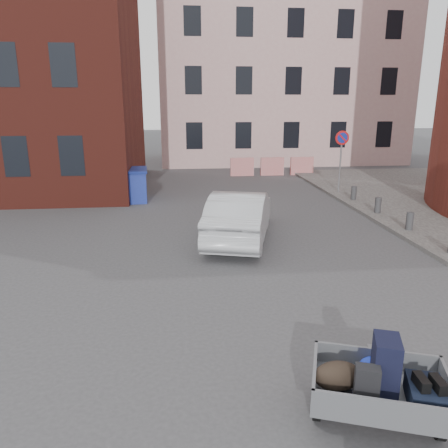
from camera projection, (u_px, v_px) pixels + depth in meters
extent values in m
plane|color=#38383A|center=(230.00, 285.00, 9.67)|extent=(120.00, 120.00, 0.00)
cube|color=#C79999|center=(279.00, 56.00, 29.50)|extent=(16.00, 8.00, 14.00)
cylinder|color=gray|center=(340.00, 162.00, 19.01)|extent=(0.07, 0.07, 2.60)
cylinder|color=red|center=(342.00, 138.00, 18.71)|extent=(0.60, 0.03, 0.60)
cylinder|color=navy|center=(342.00, 138.00, 18.69)|extent=(0.44, 0.03, 0.44)
cylinder|color=#3A3A3D|center=(410.00, 221.00, 13.44)|extent=(0.22, 0.22, 0.55)
cylinder|color=#3A3A3D|center=(378.00, 205.00, 15.55)|extent=(0.22, 0.22, 0.55)
cylinder|color=#3A3A3D|center=(354.00, 193.00, 17.66)|extent=(0.22, 0.22, 0.55)
cube|color=red|center=(242.00, 167.00, 24.17)|extent=(1.30, 0.18, 1.00)
cube|color=red|center=(272.00, 166.00, 24.34)|extent=(1.30, 0.18, 1.00)
cube|color=red|center=(302.00, 166.00, 24.52)|extent=(1.30, 0.18, 1.00)
cylinder|color=black|center=(317.00, 402.00, 5.56)|extent=(0.24, 0.45, 0.44)
cylinder|color=black|center=(440.00, 421.00, 5.23)|extent=(0.24, 0.45, 0.44)
cube|color=slate|center=(379.00, 395.00, 5.33)|extent=(1.88, 1.57, 0.08)
cube|color=slate|center=(314.00, 373.00, 5.46)|extent=(0.41, 1.05, 0.28)
cube|color=slate|center=(376.00, 358.00, 5.78)|extent=(1.52, 0.57, 0.28)
cube|color=slate|center=(385.00, 411.00, 4.79)|extent=(1.52, 0.57, 0.28)
cube|color=slate|center=(372.00, 359.00, 6.19)|extent=(0.31, 0.69, 0.06)
cube|color=black|center=(386.00, 365.00, 5.26)|extent=(0.43, 0.52, 0.70)
cube|color=black|center=(426.00, 394.00, 5.08)|extent=(0.58, 0.70, 0.25)
ellipsoid|color=#2D231B|center=(338.00, 376.00, 5.34)|extent=(0.69, 0.54, 0.36)
cube|color=black|center=(367.00, 385.00, 5.06)|extent=(0.32, 0.26, 0.48)
ellipsoid|color=#1930BB|center=(373.00, 367.00, 5.63)|extent=(0.44, 0.40, 0.24)
cube|color=black|center=(421.00, 382.00, 5.00)|extent=(0.13, 0.28, 0.13)
cube|color=black|center=(438.00, 384.00, 4.96)|extent=(0.13, 0.28, 0.13)
cube|color=#20339C|center=(108.00, 187.00, 17.79)|extent=(3.15, 1.74, 1.22)
cube|color=navy|center=(107.00, 171.00, 17.61)|extent=(3.26, 1.84, 0.10)
imported|color=#AEB1B6|center=(240.00, 216.00, 12.74)|extent=(2.66, 4.69, 1.46)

